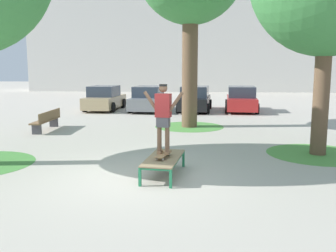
{
  "coord_description": "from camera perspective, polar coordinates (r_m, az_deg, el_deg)",
  "views": [
    {
      "loc": [
        1.46,
        -8.6,
        2.63
      ],
      "look_at": [
        0.72,
        1.8,
        1.0
      ],
      "focal_mm": 40.15,
      "sensor_mm": 36.0,
      "label": 1
    }
  ],
  "objects": [
    {
      "name": "ground_plane",
      "position": [
        9.12,
        -5.35,
        -7.93
      ],
      "size": [
        120.0,
        120.0,
        0.0
      ],
      "primitive_type": "plane",
      "color": "#B2AA9E"
    },
    {
      "name": "building_facade",
      "position": [
        42.69,
        6.2,
        15.28
      ],
      "size": [
        39.47,
        4.0,
        14.81
      ],
      "primitive_type": "cube",
      "color": "silver",
      "rests_on": "ground"
    },
    {
      "name": "skate_box",
      "position": [
        9.2,
        -0.67,
        -5.05
      ],
      "size": [
        0.99,
        1.98,
        0.46
      ],
      "color": "#237A4C",
      "rests_on": "ground"
    },
    {
      "name": "skateboard",
      "position": [
        9.14,
        -0.71,
        -4.35
      ],
      "size": [
        0.37,
        0.82,
        0.09
      ],
      "color": "#9E754C",
      "rests_on": "skate_box"
    },
    {
      "name": "skater",
      "position": [
        8.97,
        -0.72,
        1.85
      ],
      "size": [
        0.99,
        0.35,
        1.69
      ],
      "color": "brown",
      "rests_on": "skateboard"
    },
    {
      "name": "grass_patch_near_right",
      "position": [
        12.43,
        21.75,
        -3.96
      ],
      "size": [
        3.07,
        3.07,
        0.01
      ],
      "primitive_type": "cylinder",
      "color": "#519342",
      "rests_on": "ground"
    },
    {
      "name": "grass_patch_mid_back",
      "position": [
        16.85,
        3.25,
        -0.09
      ],
      "size": [
        3.08,
        3.08,
        0.01
      ],
      "primitive_type": "cylinder",
      "color": "#519342",
      "rests_on": "ground"
    },
    {
      "name": "car_tan",
      "position": [
        23.76,
        -9.6,
        4.09
      ],
      "size": [
        2.1,
        4.29,
        1.5
      ],
      "color": "tan",
      "rests_on": "ground"
    },
    {
      "name": "car_grey",
      "position": [
        23.0,
        -2.93,
        4.05
      ],
      "size": [
        2.21,
        4.34,
        1.5
      ],
      "color": "slate",
      "rests_on": "ground"
    },
    {
      "name": "car_black",
      "position": [
        22.91,
        4.1,
        4.02
      ],
      "size": [
        2.18,
        4.33,
        1.5
      ],
      "color": "black",
      "rests_on": "ground"
    },
    {
      "name": "car_red",
      "position": [
        23.19,
        11.07,
        3.94
      ],
      "size": [
        2.17,
        4.32,
        1.5
      ],
      "color": "red",
      "rests_on": "ground"
    },
    {
      "name": "park_bench",
      "position": [
        16.57,
        -17.93,
        0.89
      ],
      "size": [
        0.49,
        2.41,
        0.83
      ],
      "color": "brown",
      "rests_on": "ground"
    }
  ]
}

